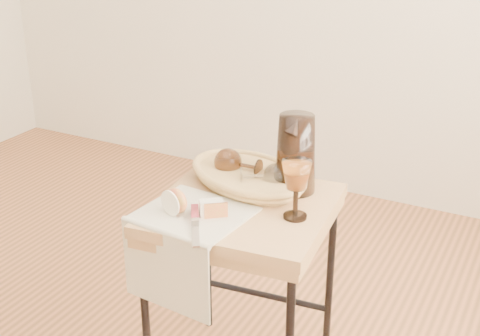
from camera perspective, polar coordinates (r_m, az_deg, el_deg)
The scene contains 10 objects.
side_table at distance 2.06m, azimuth 0.26°, elevation -11.00°, with size 0.50×0.50×0.63m, color brown, non-canonical shape.
tea_towel at distance 1.84m, azimuth -4.01°, elevation -3.96°, with size 0.29×0.26×0.01m, color #F6EBC7.
bread_basket at distance 2.01m, azimuth 0.69°, elevation -0.85°, with size 0.37×0.25×0.05m, color olive, non-canonical shape.
goblet_lying_a at distance 2.02m, azimuth 0.07°, elevation 0.28°, with size 0.14×0.09×0.09m, color brown, non-canonical shape.
goblet_lying_b at distance 1.95m, azimuth 1.84°, elevation -0.71°, with size 0.13×0.08×0.08m, color white, non-canonical shape.
pitcher at distance 1.94m, azimuth 4.84°, elevation 1.25°, with size 0.16×0.24×0.28m, color black, non-canonical shape.
wine_goblet at distance 1.79m, azimuth 4.87°, elevation -1.87°, with size 0.08×0.08×0.17m, color white, non-canonical shape.
apple_half at distance 1.83m, azimuth -5.54°, elevation -2.82°, with size 0.08×0.04×0.07m, color red.
apple_wedge at distance 1.82m, azimuth -2.49°, elevation -3.46°, with size 0.06×0.03×0.04m, color white.
table_knife at distance 1.77m, azimuth -3.89°, elevation -4.78°, with size 0.22×0.02×0.02m, color silver, non-canonical shape.
Camera 1 is at (1.30, -1.23, 1.48)m, focal length 49.34 mm.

